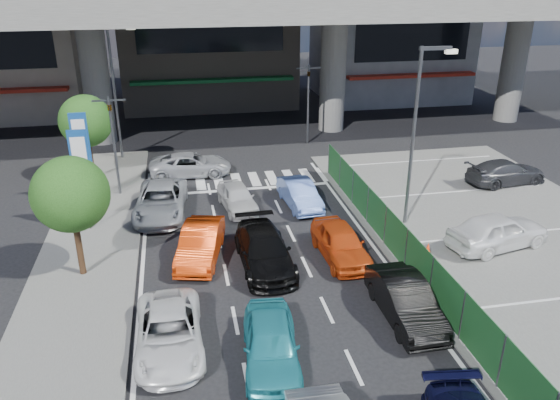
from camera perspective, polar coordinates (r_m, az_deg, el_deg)
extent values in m
plane|color=black|center=(19.07, 0.17, -11.93)|extent=(120.00, 120.00, 0.00)
cube|color=#5A5A57|center=(24.81, 25.08, -5.35)|extent=(12.00, 28.00, 0.06)
cube|color=#5A5A57|center=(22.53, -19.83, -7.30)|extent=(4.00, 30.00, 0.12)
cylinder|color=#63635E|center=(38.27, -18.65, 11.55)|extent=(1.80, 1.80, 8.00)
cylinder|color=#63635E|center=(39.51, 5.54, 12.96)|extent=(1.80, 1.80, 8.00)
cylinder|color=#63635E|center=(45.45, 23.19, 12.60)|extent=(1.80, 1.80, 8.00)
cube|color=#63635E|center=(37.47, -6.75, 20.07)|extent=(64.00, 14.00, 2.00)
cube|color=gray|center=(48.51, -7.80, 18.93)|extent=(14.00, 10.00, 15.00)
cube|color=#166E31|center=(44.07, -7.02, 12.38)|extent=(12.60, 1.60, 0.25)
cube|color=black|center=(43.46, -7.39, 19.47)|extent=(11.20, 0.10, 6.75)
cube|color=gray|center=(51.22, 11.40, 17.24)|extent=(12.00, 10.00, 12.00)
cube|color=red|center=(47.00, 13.41, 12.61)|extent=(10.80, 1.60, 0.25)
cube|color=black|center=(46.56, 13.82, 17.22)|extent=(9.60, 0.10, 5.40)
cylinder|color=#595B60|center=(28.73, -16.90, 5.26)|extent=(0.14, 0.14, 5.20)
cube|color=#595B60|center=(28.12, -17.47, 9.91)|extent=(1.60, 0.08, 0.08)
imported|color=black|center=(28.19, -17.40, 9.31)|extent=(0.26, 1.24, 0.50)
cylinder|color=#595B60|center=(36.32, 2.94, 9.87)|extent=(0.14, 0.14, 5.20)
cube|color=#595B60|center=(35.84, 3.02, 13.61)|extent=(1.60, 0.08, 0.08)
imported|color=black|center=(35.89, 3.01, 13.13)|extent=(0.26, 1.24, 0.50)
cylinder|color=#595B60|center=(24.55, 13.71, 6.05)|extent=(0.16, 0.16, 8.00)
cube|color=#595B60|center=(23.99, 15.96, 15.01)|extent=(1.40, 0.15, 0.15)
cube|color=silver|center=(24.33, 17.45, 14.59)|extent=(0.50, 0.22, 0.18)
cylinder|color=#595B60|center=(34.19, -16.86, 10.48)|extent=(0.16, 0.16, 8.00)
cube|color=#595B60|center=(33.56, -16.60, 17.07)|extent=(1.40, 0.15, 0.15)
cube|color=silver|center=(33.52, -15.33, 16.94)|extent=(0.50, 0.22, 0.18)
cylinder|color=#595B60|center=(25.65, -19.44, -0.83)|extent=(0.10, 0.10, 2.20)
cube|color=navy|center=(24.91, -20.08, 3.59)|extent=(0.80, 0.12, 3.00)
cube|color=white|center=(24.85, -20.10, 3.53)|extent=(0.60, 0.02, 2.40)
cylinder|color=#595B60|center=(28.46, -19.51, 1.53)|extent=(0.10, 0.10, 2.20)
cube|color=navy|center=(27.80, -20.08, 5.55)|extent=(0.80, 0.12, 3.00)
cube|color=white|center=(27.73, -20.10, 5.51)|extent=(0.60, 0.02, 2.40)
cylinder|color=#382314|center=(22.00, -20.23, -4.73)|extent=(0.24, 0.24, 2.40)
sphere|color=#1A4012|center=(21.11, -21.04, 0.56)|extent=(2.80, 2.80, 2.80)
cylinder|color=#382314|center=(31.72, -19.12, 3.97)|extent=(0.24, 0.24, 2.40)
sphere|color=#1A4012|center=(31.11, -19.65, 7.79)|extent=(2.80, 2.80, 2.80)
imported|color=white|center=(17.61, -11.50, -13.41)|extent=(2.05, 4.41, 1.22)
imported|color=teal|center=(16.72, -0.96, -14.76)|extent=(2.06, 4.20, 1.38)
imported|color=black|center=(19.02, 12.97, -10.21)|extent=(1.48, 4.20, 1.38)
imported|color=red|center=(22.32, -8.30, -4.49)|extent=(2.36, 4.41, 1.38)
imported|color=black|center=(21.56, -1.65, -5.29)|extent=(2.07, 4.81, 1.38)
imported|color=#CD4211|center=(22.25, 6.35, -4.47)|extent=(1.82, 4.12, 1.38)
imported|color=#B1B5BA|center=(26.56, -12.35, -0.13)|extent=(2.70, 5.14, 1.38)
imported|color=silver|center=(26.67, -4.48, 0.29)|extent=(1.95, 3.80, 1.24)
imported|color=#5473BF|center=(26.95, 2.05, 0.65)|extent=(1.69, 3.97, 1.27)
imported|color=#ADAFB5|center=(31.37, -9.32, 3.67)|extent=(4.63, 2.25, 1.27)
imported|color=white|center=(24.56, 21.80, -2.99)|extent=(4.75, 2.71, 1.52)
imported|color=#323337|center=(32.06, 22.54, 2.71)|extent=(4.61, 2.29, 1.29)
cone|color=#FC380E|center=(22.88, 15.16, -5.14)|extent=(0.44, 0.44, 0.72)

